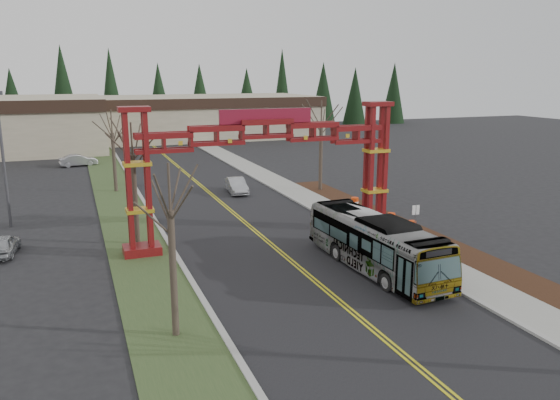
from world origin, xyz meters
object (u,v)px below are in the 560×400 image
barrel_south (412,228)px  barrel_north (355,204)px  light_pole_near (2,150)px  barrel_mid (391,220)px  bare_tree_median_mid (133,156)px  parked_car_far_a (78,160)px  parked_car_near_a (3,245)px  street_sign (415,215)px  gateway_arch (266,150)px  retail_building_east (202,116)px  silver_sedan (236,186)px  bare_tree_right_far (321,126)px  bare_tree_median_near (170,211)px  bare_tree_median_far (112,133)px  transit_bus (375,243)px

barrel_south → barrel_north: size_ratio=0.89×
light_pole_near → barrel_mid: light_pole_near is taller
bare_tree_median_mid → barrel_south: size_ratio=7.96×
bare_tree_median_mid → barrel_mid: bearing=-7.4°
bare_tree_median_mid → parked_car_far_a: bearing=95.1°
parked_car_near_a → street_sign: bearing=172.9°
gateway_arch → parked_car_near_a: 17.00m
retail_building_east → bare_tree_median_mid: bare_tree_median_mid is taller
silver_sedan → barrel_mid: bearing=-59.9°
silver_sedan → barrel_north: silver_sedan is taller
bare_tree_right_far → barrel_mid: bare_tree_right_far is taller
silver_sedan → parked_car_far_a: bearing=126.6°
bare_tree_right_far → street_sign: bare_tree_right_far is taller
street_sign → gateway_arch: bearing=161.8°
parked_car_near_a → bare_tree_median_near: 16.91m
barrel_south → barrel_north: (-0.47, 7.28, 0.06)m
parked_car_far_a → light_pole_near: 27.29m
barrel_mid → retail_building_east: bearing=89.5°
parked_car_far_a → bare_tree_right_far: (21.00, -22.99, 5.39)m
silver_sedan → street_sign: (7.01, -18.03, 0.95)m
retail_building_east → barrel_north: (-0.73, -56.85, -2.96)m
light_pole_near → street_sign: light_pole_near is taller
gateway_arch → bare_tree_median_near: gateway_arch is taller
bare_tree_median_mid → silver_sedan: bearing=50.8°
barrel_south → barrel_mid: size_ratio=0.95×
gateway_arch → barrel_mid: (9.48, 0.01, -5.47)m
silver_sedan → parked_car_near_a: bearing=-142.1°
bare_tree_median_near → street_sign: (17.33, 8.17, -3.73)m
retail_building_east → silver_sedan: 47.70m
bare_tree_median_mid → gateway_arch: bearing=-16.0°
bare_tree_median_near → bare_tree_median_mid: 13.54m
parked_car_far_a → street_sign: size_ratio=1.85×
parked_car_far_a → bare_tree_median_mid: bare_tree_median_mid is taller
barrel_north → bare_tree_right_far: bearing=84.9°
parked_car_far_a → barrel_south: bearing=-159.9°
barrel_south → barrel_mid: bearing=96.9°
bare_tree_right_far → retail_building_east: bearing=90.0°
parked_car_far_a → light_pole_near: (-5.05, -26.38, 4.84)m
street_sign → silver_sedan: bearing=111.2°
retail_building_east → bare_tree_median_far: 46.20m
gateway_arch → retail_building_east: size_ratio=0.48×
bare_tree_median_far → barrel_north: 22.98m
retail_building_east → street_sign: retail_building_east is taller
light_pole_near → bare_tree_median_near: bearing=-69.1°
bare_tree_median_far → street_sign: bearing=-52.4°
bare_tree_median_mid → barrel_mid: size_ratio=7.59×
bare_tree_median_mid → light_pole_near: bearing=137.0°
barrel_mid → parked_car_near_a: bearing=173.4°
parked_car_near_a → barrel_south: 26.12m
barrel_north → transit_bus: bearing=-113.8°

